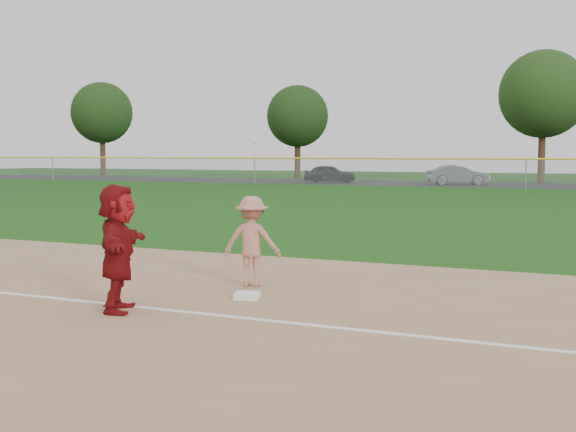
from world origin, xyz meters
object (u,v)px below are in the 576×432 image
at_px(first_base, 247,296).
at_px(car_left, 330,173).
at_px(base_runner, 118,248).
at_px(car_mid, 458,175).

xyz_separation_m(first_base, car_left, (-15.47, 44.59, 0.66)).
relative_size(first_base, base_runner, 0.21).
bearing_deg(car_mid, car_left, 66.82).
height_order(car_left, car_mid, car_mid).
bearing_deg(base_runner, car_mid, -21.36).
bearing_deg(car_left, first_base, 175.76).
distance_m(first_base, base_runner, 2.29).
xyz_separation_m(base_runner, car_mid, (-3.75, 46.09, -0.22)).
bearing_deg(first_base, car_left, 109.13).
relative_size(base_runner, car_left, 0.45).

